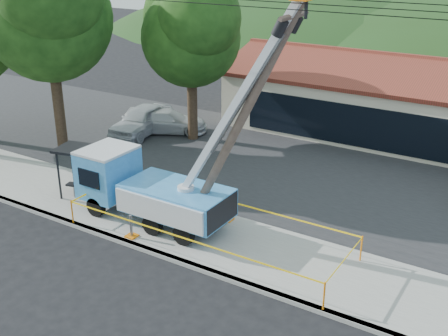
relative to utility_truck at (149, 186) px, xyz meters
name	(u,v)px	position (x,y,z in m)	size (l,w,h in m)	color
ground	(140,292)	(2.74, -3.98, -1.57)	(120.00, 120.00, 0.00)	black
curb	(178,261)	(2.74, -1.88, -1.50)	(60.00, 0.25, 0.15)	gray
sidewalk	(208,238)	(2.74, 0.02, -1.50)	(60.00, 4.00, 0.15)	gray
parking_lot	(299,170)	(2.74, 8.02, -1.52)	(60.00, 12.00, 0.10)	#28282B
strip_mall	(428,107)	(6.74, 16.00, 0.31)	(22.50, 8.53, 4.67)	beige
tree_west_near	(47,5)	(-9.26, 4.02, 5.95)	(7.56, 6.72, 10.80)	#332316
tree_lot	(191,28)	(-4.26, 9.02, 4.64)	(6.30, 5.60, 8.94)	#332316
hill_west	(337,32)	(-12.26, 51.02, -1.57)	(78.40, 56.00, 28.00)	#1F3B15
utility_truck	(149,186)	(0.00, 0.00, 0.00)	(9.53, 3.47, 9.19)	black
leaning_pole	(244,114)	(4.11, 0.19, 3.52)	(4.78, 1.79, 9.09)	brown
bus_shelter	(87,161)	(-3.65, 0.31, 0.20)	(2.57, 1.90, 2.24)	black
caution_tape	(207,223)	(2.88, -0.25, -0.70)	(10.59, 3.34, 0.96)	orange
car_silver	(143,135)	(-7.22, 8.15, -1.57)	(1.92, 4.77, 1.63)	silver
car_white	(168,134)	(-6.13, 9.12, -1.57)	(1.85, 4.55, 1.32)	silver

